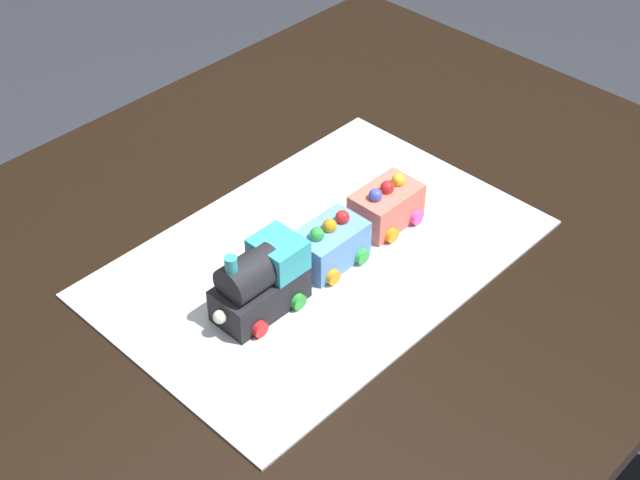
% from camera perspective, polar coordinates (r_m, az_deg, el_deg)
% --- Properties ---
extents(dining_table, '(1.40, 1.00, 0.74)m').
position_cam_1_polar(dining_table, '(1.35, -1.41, -4.71)').
color(dining_table, black).
rests_on(dining_table, ground).
extents(cake_board, '(0.60, 0.40, 0.00)m').
position_cam_1_polar(cake_board, '(1.28, 0.00, -1.09)').
color(cake_board, silver).
rests_on(cake_board, dining_table).
extents(cake_locomotive, '(0.14, 0.08, 0.12)m').
position_cam_1_polar(cake_locomotive, '(1.17, -3.73, -2.56)').
color(cake_locomotive, '#232328').
rests_on(cake_locomotive, cake_board).
extents(cake_car_hopper_sky_blue, '(0.10, 0.08, 0.07)m').
position_cam_1_polar(cake_car_hopper_sky_blue, '(1.25, 0.60, -0.26)').
color(cake_car_hopper_sky_blue, '#669EEA').
rests_on(cake_car_hopper_sky_blue, cake_board).
extents(cake_car_caboose_coral, '(0.10, 0.08, 0.07)m').
position_cam_1_polar(cake_car_caboose_coral, '(1.32, 4.13, 2.15)').
color(cake_car_caboose_coral, '#F27260').
rests_on(cake_car_caboose_coral, cake_board).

